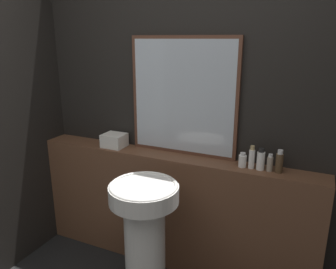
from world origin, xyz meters
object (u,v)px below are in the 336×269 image
at_px(towel_stack, 114,140).
at_px(mirror, 183,97).
at_px(hand_soap_bottle, 279,162).
at_px(shampoo_bottle, 242,160).
at_px(body_wash_bottle, 270,163).
at_px(lotion_bottle, 261,160).
at_px(pedestal_sink, 145,235).
at_px(conditioner_bottle, 252,158).

bearing_deg(towel_stack, mirror, 8.87).
distance_m(mirror, hand_soap_bottle, 0.82).
bearing_deg(towel_stack, shampoo_bottle, 0.00).
xyz_separation_m(mirror, body_wash_bottle, (0.67, -0.09, -0.39)).
height_order(shampoo_bottle, lotion_bottle, lotion_bottle).
bearing_deg(shampoo_bottle, pedestal_sink, -137.22).
bearing_deg(body_wash_bottle, mirror, 172.44).
height_order(shampoo_bottle, body_wash_bottle, body_wash_bottle).
height_order(body_wash_bottle, hand_soap_bottle, hand_soap_bottle).
bearing_deg(lotion_bottle, mirror, 171.69).
bearing_deg(hand_soap_bottle, conditioner_bottle, 180.00).
relative_size(towel_stack, lotion_bottle, 1.17).
xyz_separation_m(towel_stack, hand_soap_bottle, (1.30, -0.00, 0.02)).
bearing_deg(pedestal_sink, shampoo_bottle, 42.78).
distance_m(pedestal_sink, shampoo_bottle, 0.84).
relative_size(pedestal_sink, body_wash_bottle, 7.52).
distance_m(mirror, conditioner_bottle, 0.67).
bearing_deg(shampoo_bottle, lotion_bottle, 0.00).
bearing_deg(lotion_bottle, hand_soap_bottle, -0.00).
height_order(pedestal_sink, shampoo_bottle, shampoo_bottle).
distance_m(conditioner_bottle, body_wash_bottle, 0.12).
relative_size(mirror, shampoo_bottle, 8.54).
xyz_separation_m(conditioner_bottle, hand_soap_bottle, (0.18, -0.00, -0.00)).
relative_size(lotion_bottle, hand_soap_bottle, 0.97).
height_order(towel_stack, lotion_bottle, lotion_bottle).
bearing_deg(conditioner_bottle, hand_soap_bottle, -0.00).
bearing_deg(lotion_bottle, shampoo_bottle, 180.00).
bearing_deg(shampoo_bottle, mirror, 169.63).
distance_m(towel_stack, lotion_bottle, 1.18).
bearing_deg(towel_stack, lotion_bottle, 0.00).
xyz_separation_m(lotion_bottle, body_wash_bottle, (0.06, 0.00, -0.02)).
bearing_deg(mirror, lotion_bottle, -8.31).
height_order(shampoo_bottle, hand_soap_bottle, hand_soap_bottle).
bearing_deg(mirror, pedestal_sink, -93.33).
height_order(towel_stack, conditioner_bottle, conditioner_bottle).
xyz_separation_m(pedestal_sink, towel_stack, (-0.54, 0.48, 0.46)).
bearing_deg(hand_soap_bottle, mirror, 173.04).
bearing_deg(towel_stack, conditioner_bottle, 0.00).
distance_m(pedestal_sink, body_wash_bottle, 0.97).
height_order(conditioner_bottle, hand_soap_bottle, conditioner_bottle).
bearing_deg(lotion_bottle, conditioner_bottle, 180.00).
height_order(mirror, shampoo_bottle, mirror).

